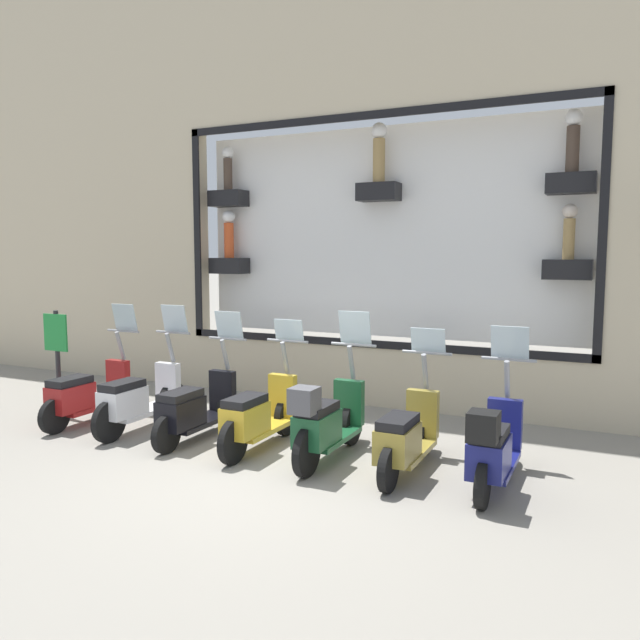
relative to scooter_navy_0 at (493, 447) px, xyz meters
The scene contains 10 objects.
ground_plane 2.54m from the scooter_navy_0, 104.89° to the left, with size 120.00×120.00×0.00m, color gray.
building_facade 6.18m from the scooter_navy_0, 39.13° to the left, with size 1.25×36.00×10.35m.
scooter_navy_0 is the anchor object (origin of this frame).
scooter_olive_1 0.95m from the scooter_navy_0, 86.13° to the left, with size 1.79×0.60×1.54m.
scooter_green_2 1.90m from the scooter_navy_0, 89.49° to the left, with size 1.81×0.60×1.70m.
scooter_yellow_3 2.85m from the scooter_navy_0, 88.61° to the left, with size 1.80×0.60×1.55m.
scooter_black_4 3.79m from the scooter_navy_0, 88.99° to the left, with size 1.79×0.60×1.62m.
scooter_white_5 4.74m from the scooter_navy_0, 89.11° to the left, with size 1.81×0.61×1.68m.
scooter_red_6 5.69m from the scooter_navy_0, 89.31° to the left, with size 1.80×0.61×1.66m.
shop_sign_post 6.41m from the scooter_navy_0, 88.05° to the left, with size 0.36×0.45×1.58m.
Camera 1 is at (-5.70, -3.49, 2.44)m, focal length 35.00 mm.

